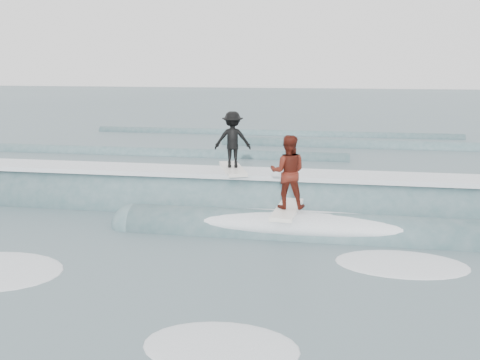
# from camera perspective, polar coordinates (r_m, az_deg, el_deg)

# --- Properties ---
(ground) EXTENTS (160.00, 160.00, 0.00)m
(ground) POSITION_cam_1_polar(r_m,az_deg,el_deg) (11.09, -3.94, -10.48)
(ground) COLOR #3E545A
(ground) RESTS_ON ground
(breaking_wave) EXTENTS (20.74, 3.87, 2.18)m
(breaking_wave) POSITION_cam_1_polar(r_m,az_deg,el_deg) (15.65, 1.57, -3.35)
(breaking_wave) COLOR #395B61
(breaking_wave) RESTS_ON ground
(surfer_black) EXTENTS (1.19, 2.07, 1.75)m
(surfer_black) POSITION_cam_1_polar(r_m,az_deg,el_deg) (15.74, -0.79, 4.05)
(surfer_black) COLOR silver
(surfer_black) RESTS_ON ground
(surfer_red) EXTENTS (0.94, 2.04, 1.96)m
(surfer_red) POSITION_cam_1_polar(r_m,az_deg,el_deg) (13.44, 5.13, 0.52)
(surfer_red) COLOR white
(surfer_red) RESTS_ON ground
(whitewater) EXTENTS (16.04, 7.05, 0.10)m
(whitewater) POSITION_cam_1_polar(r_m,az_deg,el_deg) (10.07, -9.11, -13.09)
(whitewater) COLOR white
(whitewater) RESTS_ON ground
(far_swells) EXTENTS (37.41, 8.65, 0.80)m
(far_swells) POSITION_cam_1_polar(r_m,az_deg,el_deg) (27.96, 5.71, 3.57)
(far_swells) COLOR #395B61
(far_swells) RESTS_ON ground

